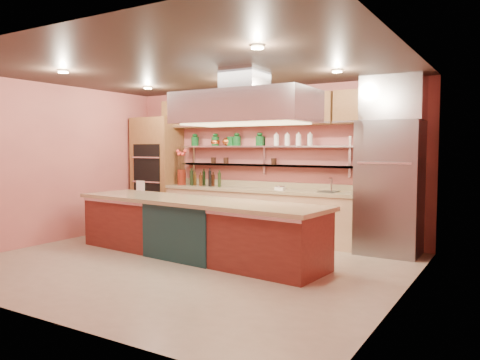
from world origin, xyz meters
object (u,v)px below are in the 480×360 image
Objects in this scene: kitchen_scale at (280,187)px; green_canister at (231,141)px; copper_kettle at (227,142)px; refrigerator at (389,188)px; island at (194,228)px; flower_vase at (182,177)px.

kitchen_scale is 1.46m from green_canister.
kitchen_scale is at bearing -9.92° from copper_kettle.
refrigerator is at bearing 6.27° from kitchen_scale.
copper_kettle is (-0.64, 1.95, 1.35)m from island.
flower_vase is 1.54× the size of copper_kettle.
copper_kettle reaches higher than kitchen_scale.
flower_vase is at bearing 179.86° from refrigerator.
refrigerator is 3.11m from island.
kitchen_scale is at bearing -10.54° from green_canister.
island is at bearing -47.17° from flower_vase.
flower_vase reaches higher than island.
refrigerator reaches higher than kitchen_scale.
island is 13.87× the size of flower_vase.
island is 25.65× the size of kitchen_scale.
refrigerator is at bearing -4.15° from copper_kettle.
kitchen_scale is at bearing 75.60° from island.
island is 2.44m from green_canister.
refrigerator is at bearing -0.14° from flower_vase.
kitchen_scale reaches higher than island.
island is 21.39× the size of copper_kettle.
refrigerator is 10.56× the size of copper_kettle.
island is 2.45m from copper_kettle.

